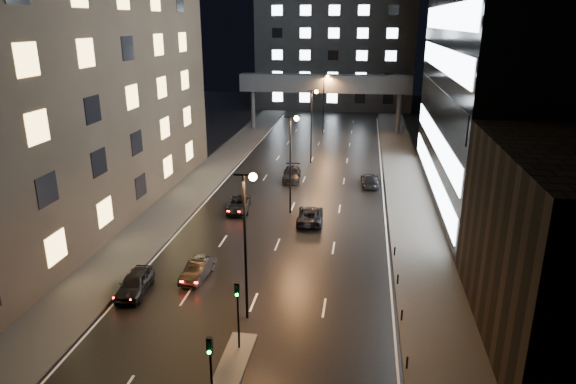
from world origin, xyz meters
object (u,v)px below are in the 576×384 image
(car_away_b, at_px, (198,269))
(car_toward_b, at_px, (370,180))
(car_toward_a, at_px, (310,215))
(car_away_a, at_px, (135,283))
(car_away_c, at_px, (239,205))
(car_away_d, at_px, (292,174))

(car_away_b, xyz_separation_m, car_toward_b, (13.19, 25.67, 0.02))
(car_away_b, relative_size, car_toward_a, 0.81)
(car_away_b, xyz_separation_m, car_toward_a, (7.32, 12.89, 0.03))
(car_away_a, height_order, car_away_b, car_away_a)
(car_away_a, height_order, car_toward_a, car_away_a)
(car_away_a, height_order, car_away_c, car_away_a)
(car_toward_b, bearing_deg, car_away_c, 34.87)
(car_away_c, bearing_deg, car_away_a, -107.86)
(car_away_a, xyz_separation_m, car_away_d, (7.33, 29.62, -0.03))
(car_away_c, xyz_separation_m, car_away_d, (3.94, 11.85, 0.09))
(car_away_a, relative_size, car_toward_a, 0.89)
(car_toward_b, bearing_deg, car_away_d, -9.66)
(car_away_b, height_order, car_toward_b, car_toward_b)
(car_away_a, relative_size, car_away_b, 1.10)
(car_away_d, bearing_deg, car_away_a, -108.49)
(car_away_a, bearing_deg, car_toward_b, 53.90)
(car_away_b, bearing_deg, car_toward_b, 68.19)
(car_away_b, bearing_deg, car_away_c, 96.94)
(car_toward_b, bearing_deg, car_toward_a, 61.62)
(car_away_b, relative_size, car_away_c, 0.87)
(car_away_c, bearing_deg, car_toward_a, -21.11)
(car_away_a, xyz_separation_m, car_toward_a, (11.12, 15.83, -0.07))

